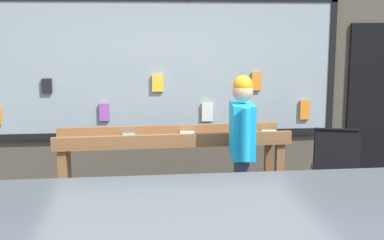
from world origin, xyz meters
name	(u,v)px	position (x,y,z in m)	size (l,w,h in m)	color
shopfront_facade	(164,56)	(-0.02, 2.39, 1.67)	(8.10, 0.29, 3.38)	#4C473D
display_table_main	(172,146)	(0.00, 1.16, 0.76)	(2.54, 0.68, 0.95)	brown
person_browsing	(242,142)	(0.66, 0.60, 0.92)	(0.25, 0.64, 1.59)	#2D334C
small_dog	(289,209)	(1.12, 0.42, 0.26)	(0.32, 0.58, 0.39)	black
sandwich_board_sign	(335,172)	(1.78, 0.95, 0.48)	(0.65, 0.77, 0.94)	black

